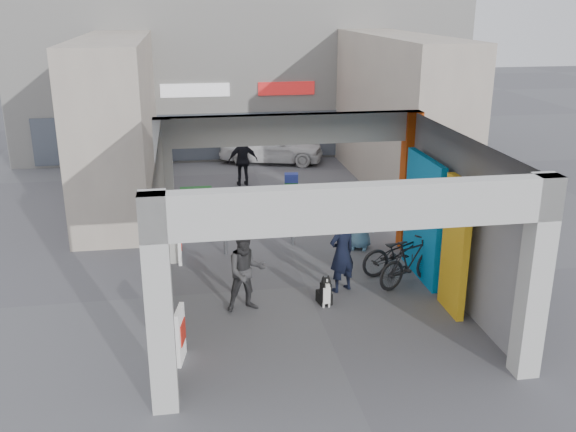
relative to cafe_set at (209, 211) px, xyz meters
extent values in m
plane|color=#57575C|center=(1.90, -4.85, -0.28)|extent=(90.00, 90.00, 0.00)
cube|color=#BBBBB6|center=(-1.10, -8.85, 1.47)|extent=(0.40, 0.40, 3.50)
cube|color=#BBBBB6|center=(-1.10, -2.85, 1.47)|extent=(0.40, 0.40, 3.50)
cube|color=#BBBBB6|center=(4.90, -8.85, 1.47)|extent=(0.40, 0.40, 3.50)
cube|color=#CA440B|center=(4.90, -2.85, 1.47)|extent=(0.40, 0.40, 3.50)
plane|color=#BDB7AD|center=(-1.10, -5.85, 1.47)|extent=(0.00, 6.40, 6.40)
plane|color=gray|center=(4.90, -5.85, 1.47)|extent=(0.00, 6.40, 6.40)
cube|color=#0D87D1|center=(4.60, -4.65, 1.12)|extent=(0.15, 2.00, 2.80)
cube|color=yellow|center=(4.60, -6.45, 1.12)|extent=(0.15, 1.00, 2.80)
plane|color=beige|center=(1.90, -5.85, 3.22)|extent=(6.40, 6.40, 0.00)
cube|color=#BBBBB6|center=(1.90, -2.80, 2.87)|extent=(6.40, 0.30, 0.70)
cube|color=#BBBBB6|center=(1.90, -8.90, 2.87)|extent=(6.40, 0.30, 0.70)
cube|color=white|center=(1.90, -2.63, 2.82)|extent=(4.20, 0.05, 0.55)
cube|color=white|center=(1.90, 9.15, 3.72)|extent=(18.00, 4.00, 8.00)
cube|color=#515966|center=(1.90, 7.10, 0.72)|extent=(16.20, 0.06, 1.80)
cube|color=white|center=(-0.10, 7.11, 2.52)|extent=(2.60, 0.06, 0.50)
cube|color=red|center=(3.40, 7.11, 2.52)|extent=(2.20, 0.06, 0.50)
cube|color=#BFB29F|center=(-2.60, 2.65, 2.22)|extent=(2.00, 9.00, 5.00)
cube|color=#BFB29F|center=(6.40, 2.65, 2.22)|extent=(2.00, 9.00, 5.00)
cylinder|color=gray|center=(0.27, -2.62, 0.17)|extent=(0.09, 0.09, 0.91)
cylinder|color=gray|center=(2.04, -2.26, 0.17)|extent=(0.09, 0.09, 0.91)
cylinder|color=gray|center=(3.52, -2.29, 0.13)|extent=(0.09, 0.09, 0.83)
cube|color=white|center=(-0.85, -7.50, 0.22)|extent=(0.18, 0.56, 1.00)
cube|color=red|center=(-0.81, -7.50, 0.27)|extent=(0.11, 0.39, 0.40)
cube|color=white|center=(-0.85, -2.94, 0.22)|extent=(0.08, 0.55, 1.00)
cube|color=red|center=(-0.81, -2.94, 0.27)|extent=(0.04, 0.39, 0.40)
cylinder|color=#B2B2B7|center=(0.10, -0.25, 0.04)|extent=(0.05, 0.05, 0.65)
cylinder|color=#B2B2B7|center=(0.10, -0.25, -0.28)|extent=(0.40, 0.40, 0.02)
cylinder|color=#B2B2B7|center=(0.10, -0.25, 0.36)|extent=(0.63, 0.63, 0.04)
cube|color=#B2B2B7|center=(-0.43, -0.43, -0.08)|extent=(0.34, 0.34, 0.40)
cube|color=#B2B2B7|center=(-0.43, -0.27, 0.32)|extent=(0.34, 0.04, 0.40)
cube|color=#B2B2B7|center=(0.55, 0.20, -0.08)|extent=(0.34, 0.34, 0.40)
cube|color=#B2B2B7|center=(0.55, 0.36, 0.32)|extent=(0.34, 0.04, 0.40)
cube|color=#B2B2B7|center=(-0.16, 0.29, -0.08)|extent=(0.34, 0.34, 0.40)
cube|color=#B2B2B7|center=(-0.16, 0.45, 0.32)|extent=(0.34, 0.04, 0.40)
cube|color=black|center=(-0.34, 0.79, -0.14)|extent=(1.12, 0.56, 0.28)
cube|color=#17521A|center=(-0.34, 0.65, 0.00)|extent=(0.94, 0.33, 0.17)
cube|color=#17521A|center=(-0.34, 0.79, 0.18)|extent=(0.94, 0.33, 0.17)
cube|color=#17521A|center=(-0.34, 0.93, 0.37)|extent=(0.94, 0.33, 0.17)
cube|color=#17521A|center=(2.85, 2.75, -0.14)|extent=(0.50, 0.41, 0.28)
cube|color=#293796|center=(2.85, 2.75, 0.14)|extent=(0.50, 0.41, 0.28)
cube|color=black|center=(2.12, -5.70, -0.16)|extent=(0.25, 0.34, 0.25)
cube|color=black|center=(2.12, -5.83, 0.03)|extent=(0.20, 0.17, 0.38)
cube|color=white|center=(2.12, -5.93, -0.01)|extent=(0.16, 0.03, 0.36)
cylinder|color=white|center=(2.06, -5.91, -0.14)|extent=(0.05, 0.05, 0.30)
cylinder|color=white|center=(2.18, -5.91, -0.14)|extent=(0.05, 0.05, 0.30)
sphere|color=black|center=(2.12, -5.86, 0.27)|extent=(0.20, 0.20, 0.20)
cube|color=white|center=(2.12, -5.96, 0.24)|extent=(0.08, 0.13, 0.06)
cone|color=black|center=(2.07, -5.81, 0.36)|extent=(0.07, 0.07, 0.08)
cone|color=black|center=(2.17, -5.81, 0.36)|extent=(0.07, 0.07, 0.08)
imported|color=black|center=(2.62, -5.15, 0.60)|extent=(0.77, 0.66, 1.78)
imported|color=#39393B|center=(0.49, -5.73, 0.57)|extent=(0.91, 0.76, 1.70)
imported|color=#5F93B9|center=(3.68, -2.77, 0.49)|extent=(0.89, 0.73, 1.56)
imported|color=black|center=(1.33, 3.58, 0.58)|extent=(1.03, 0.49, 1.72)
imported|color=black|center=(4.20, -4.42, 0.23)|extent=(2.07, 1.10, 1.03)
imported|color=black|center=(4.20, -5.10, 0.26)|extent=(1.86, 1.25, 1.09)
imported|color=white|center=(2.74, 6.65, 0.39)|extent=(4.25, 2.62, 1.35)
camera|label=1|loc=(-0.61, -17.60, 5.77)|focal=40.00mm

